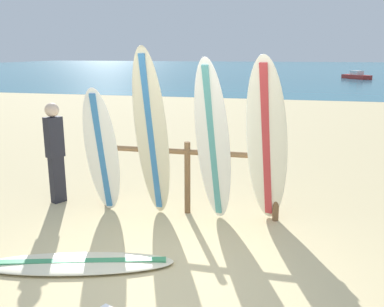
# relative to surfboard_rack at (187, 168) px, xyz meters

# --- Properties ---
(ground_plane) EXTENTS (120.00, 120.00, 0.00)m
(ground_plane) POSITION_rel_surfboard_rack_xyz_m (0.18, -2.01, -0.71)
(ground_plane) COLOR #CCB784
(ocean_water) EXTENTS (120.00, 80.00, 0.01)m
(ocean_water) POSITION_rel_surfboard_rack_xyz_m (0.18, 55.99, -0.71)
(ocean_water) COLOR teal
(ocean_water) RESTS_ON ground
(surfboard_rack) EXTENTS (2.74, 0.09, 1.10)m
(surfboard_rack) POSITION_rel_surfboard_rack_xyz_m (0.00, 0.00, 0.00)
(surfboard_rack) COLOR brown
(surfboard_rack) RESTS_ON ground
(surfboard_leaning_far_left) EXTENTS (0.56, 0.70, 1.94)m
(surfboard_leaning_far_left) POSITION_rel_surfboard_rack_xyz_m (-1.16, -0.43, 0.26)
(surfboard_leaning_far_left) COLOR white
(surfboard_leaning_far_left) RESTS_ON ground
(surfboard_leaning_left) EXTENTS (0.50, 0.70, 2.48)m
(surfboard_leaning_left) POSITION_rel_surfboard_rack_xyz_m (-0.42, -0.37, 0.53)
(surfboard_leaning_left) COLOR beige
(surfboard_leaning_left) RESTS_ON ground
(surfboard_leaning_center_left) EXTENTS (0.58, 0.83, 2.35)m
(surfboard_leaning_center_left) POSITION_rel_surfboard_rack_xyz_m (0.46, -0.41, 0.46)
(surfboard_leaning_center_left) COLOR white
(surfboard_leaning_center_left) RESTS_ON ground
(surfboard_leaning_center) EXTENTS (0.68, 0.93, 2.38)m
(surfboard_leaning_center) POSITION_rel_surfboard_rack_xyz_m (1.16, -0.30, 0.48)
(surfboard_leaning_center) COLOR white
(surfboard_leaning_center) RESTS_ON ground
(surfboard_lying_on_sand) EXTENTS (2.28, 1.11, 0.08)m
(surfboard_lying_on_sand) POSITION_rel_surfboard_rack_xyz_m (-0.84, -1.88, -0.68)
(surfboard_lying_on_sand) COLOR beige
(surfboard_lying_on_sand) RESTS_ON ground
(beachgoer_standing) EXTENTS (0.27, 0.31, 1.62)m
(beachgoer_standing) POSITION_rel_surfboard_rack_xyz_m (-2.16, -0.02, 0.18)
(beachgoer_standing) COLOR #26262D
(beachgoer_standing) RESTS_ON ground
(small_boat_offshore) EXTENTS (2.39, 2.84, 0.71)m
(small_boat_offshore) POSITION_rel_surfboard_rack_xyz_m (7.03, 34.29, -0.45)
(small_boat_offshore) COLOR #B22D28
(small_boat_offshore) RESTS_ON ocean_water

